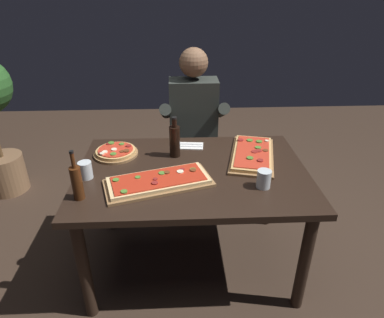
% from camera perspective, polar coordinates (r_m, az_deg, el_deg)
% --- Properties ---
extents(ground_plane, '(6.40, 6.40, 0.00)m').
position_cam_1_polar(ground_plane, '(2.53, 0.06, -16.58)').
color(ground_plane, '#38281E').
extents(dining_table, '(1.40, 0.96, 0.74)m').
position_cam_1_polar(dining_table, '(2.12, 0.06, -4.09)').
color(dining_table, black).
rests_on(dining_table, ground_plane).
extents(pizza_rectangular_front, '(0.65, 0.42, 0.05)m').
position_cam_1_polar(pizza_rectangular_front, '(1.93, -5.63, -3.76)').
color(pizza_rectangular_front, olive).
rests_on(pizza_rectangular_front, dining_table).
extents(pizza_rectangular_left, '(0.39, 0.59, 0.05)m').
position_cam_1_polar(pizza_rectangular_left, '(2.25, 10.10, 0.82)').
color(pizza_rectangular_left, olive).
rests_on(pizza_rectangular_left, dining_table).
extents(pizza_round_far, '(0.29, 0.29, 0.05)m').
position_cam_1_polar(pizza_round_far, '(2.30, -12.67, 1.15)').
color(pizza_round_far, olive).
rests_on(pizza_round_far, dining_table).
extents(wine_bottle_dark, '(0.07, 0.07, 0.27)m').
position_cam_1_polar(wine_bottle_dark, '(2.20, -2.92, 3.13)').
color(wine_bottle_dark, black).
rests_on(wine_bottle_dark, dining_table).
extents(oil_bottle_amber, '(0.06, 0.06, 0.28)m').
position_cam_1_polar(oil_bottle_amber, '(1.86, -18.78, -3.66)').
color(oil_bottle_amber, '#47230F').
rests_on(oil_bottle_amber, dining_table).
extents(tumbler_near_camera, '(0.08, 0.08, 0.10)m').
position_cam_1_polar(tumbler_near_camera, '(1.93, 11.96, -3.29)').
color(tumbler_near_camera, silver).
rests_on(tumbler_near_camera, dining_table).
extents(tumbler_far_side, '(0.08, 0.08, 0.10)m').
position_cam_1_polar(tumbler_far_side, '(2.07, -17.42, -1.94)').
color(tumbler_far_side, silver).
rests_on(tumbler_far_side, dining_table).
extents(napkin_cutlery_set, '(0.19, 0.13, 0.01)m').
position_cam_1_polar(napkin_cutlery_set, '(2.36, -0.26, 2.21)').
color(napkin_cutlery_set, white).
rests_on(napkin_cutlery_set, dining_table).
extents(diner_chair, '(0.44, 0.44, 0.87)m').
position_cam_1_polar(diner_chair, '(2.95, 0.17, 2.16)').
color(diner_chair, '#3D2B1E').
rests_on(diner_chair, ground_plane).
extents(seated_diner, '(0.53, 0.41, 1.33)m').
position_cam_1_polar(seated_diner, '(2.74, 0.30, 5.89)').
color(seated_diner, '#23232D').
rests_on(seated_diner, ground_plane).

